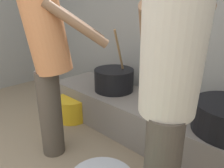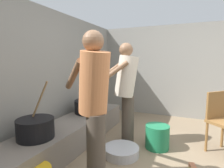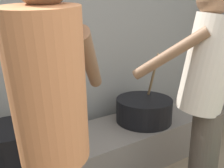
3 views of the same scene
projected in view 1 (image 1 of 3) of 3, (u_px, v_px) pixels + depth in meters
name	position (u px, v px, depth m)	size (l,w,h in m)	color
block_enclosure_rear	(175.00, 27.00, 2.34)	(5.36, 0.20, 2.16)	gray
hearth_ledge	(158.00, 124.00, 2.17)	(2.75, 0.60, 0.38)	slate
cooking_pot_main	(114.00, 80.00, 2.48)	(0.44, 0.44, 0.70)	black
cook_in_cream_shirt	(169.00, 88.00, 1.09)	(0.63, 0.73, 1.60)	#4C4238
cook_in_orange_shirt	(49.00, 54.00, 1.77)	(0.66, 0.73, 1.63)	#4C4238
bucket_yellow_plastic	(72.00, 108.00, 2.63)	(0.38, 0.38, 0.27)	gold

